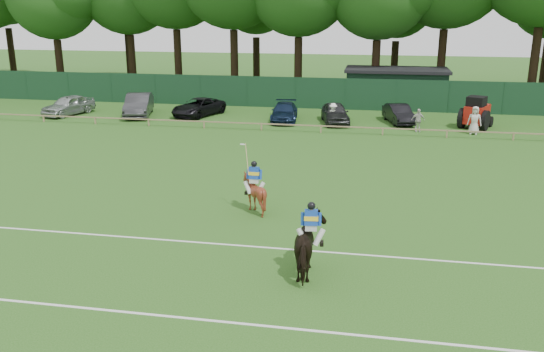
% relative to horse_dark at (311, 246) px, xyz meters
% --- Properties ---
extents(ground, '(160.00, 160.00, 0.00)m').
position_rel_horse_dark_xyz_m(ground, '(-2.78, 2.73, -0.93)').
color(ground, '#1E4C14').
rests_on(ground, ground).
extents(horse_dark, '(1.25, 2.31, 1.87)m').
position_rel_horse_dark_xyz_m(horse_dark, '(0.00, 0.00, 0.00)').
color(horse_dark, black).
rests_on(horse_dark, ground).
extents(horse_chestnut, '(1.27, 1.42, 1.55)m').
position_rel_horse_dark_xyz_m(horse_chestnut, '(-2.92, 5.26, -0.16)').
color(horse_chestnut, maroon).
rests_on(horse_chestnut, ground).
extents(sedan_silver, '(2.96, 4.70, 1.49)m').
position_rel_horse_dark_xyz_m(sedan_silver, '(-21.38, 23.58, -0.19)').
color(sedan_silver, '#ACAFB1').
rests_on(sedan_silver, ground).
extents(sedan_grey, '(3.05, 5.31, 1.65)m').
position_rel_horse_dark_xyz_m(sedan_grey, '(-15.98, 24.25, -0.11)').
color(sedan_grey, '#313234').
rests_on(sedan_grey, ground).
extents(suv_black, '(3.68, 5.17, 1.31)m').
position_rel_horse_dark_xyz_m(suv_black, '(-11.52, 25.03, -0.28)').
color(suv_black, black).
rests_on(suv_black, ground).
extents(sedan_navy, '(2.23, 4.59, 1.29)m').
position_rel_horse_dark_xyz_m(sedan_navy, '(-4.79, 24.22, -0.29)').
color(sedan_navy, '#12203A').
rests_on(sedan_navy, ground).
extents(hatch_grey, '(2.56, 4.49, 1.44)m').
position_rel_horse_dark_xyz_m(hatch_grey, '(-1.12, 24.08, -0.21)').
color(hatch_grey, '#29292B').
rests_on(hatch_grey, ground).
extents(estate_black, '(2.41, 4.21, 1.31)m').
position_rel_horse_dark_xyz_m(estate_black, '(3.32, 24.98, -0.28)').
color(estate_black, black).
rests_on(estate_black, ground).
extents(spectator_left, '(1.14, 0.90, 1.55)m').
position_rel_horse_dark_xyz_m(spectator_left, '(-1.21, 23.29, -0.16)').
color(spectator_left, white).
rests_on(spectator_left, ground).
extents(spectator_mid, '(0.94, 0.51, 1.52)m').
position_rel_horse_dark_xyz_m(spectator_mid, '(4.49, 22.23, -0.17)').
color(spectator_mid, beige).
rests_on(spectator_mid, ground).
extents(spectator_right, '(0.99, 0.74, 1.83)m').
position_rel_horse_dark_xyz_m(spectator_right, '(8.04, 22.09, -0.02)').
color(spectator_right, beige).
rests_on(spectator_right, ground).
extents(rider_dark, '(0.93, 0.41, 1.41)m').
position_rel_horse_dark_xyz_m(rider_dark, '(0.00, -0.01, 0.81)').
color(rider_dark, silver).
rests_on(rider_dark, ground).
extents(rider_chestnut, '(0.94, 0.58, 2.05)m').
position_rel_horse_dark_xyz_m(rider_chestnut, '(-2.92, 5.25, 0.55)').
color(rider_chestnut, silver).
rests_on(rider_chestnut, ground).
extents(pitch_lines, '(60.00, 5.10, 0.01)m').
position_rel_horse_dark_xyz_m(pitch_lines, '(-2.78, -0.77, -0.93)').
color(pitch_lines, silver).
rests_on(pitch_lines, ground).
extents(pitch_rail, '(62.10, 0.10, 0.50)m').
position_rel_horse_dark_xyz_m(pitch_rail, '(-2.78, 20.73, -0.49)').
color(pitch_rail, '#997F5B').
rests_on(pitch_rail, ground).
extents(perimeter_fence, '(92.08, 0.08, 2.50)m').
position_rel_horse_dark_xyz_m(perimeter_fence, '(-2.78, 29.73, 0.32)').
color(perimeter_fence, '#14351E').
rests_on(perimeter_fence, ground).
extents(utility_shed, '(8.40, 4.40, 3.04)m').
position_rel_horse_dark_xyz_m(utility_shed, '(3.22, 32.73, 0.60)').
color(utility_shed, '#14331E').
rests_on(utility_shed, ground).
extents(tree_row, '(96.00, 12.00, 21.00)m').
position_rel_horse_dark_xyz_m(tree_row, '(-0.78, 37.73, -0.93)').
color(tree_row, '#26561C').
rests_on(tree_row, ground).
extents(tractor, '(2.68, 3.10, 2.20)m').
position_rel_horse_dark_xyz_m(tractor, '(8.43, 24.10, 0.10)').
color(tractor, '#A8190F').
rests_on(tractor, ground).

